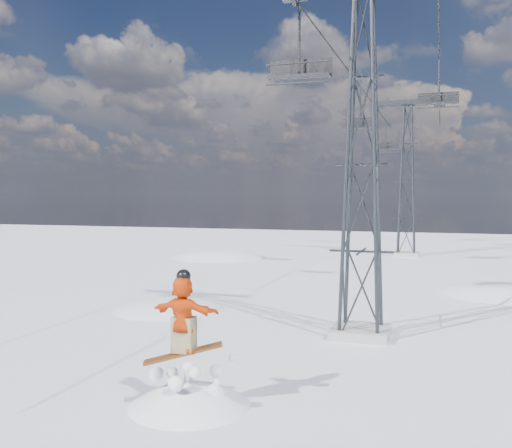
% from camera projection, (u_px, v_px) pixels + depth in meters
% --- Properties ---
extents(ground, '(120.00, 120.00, 0.00)m').
position_uv_depth(ground, '(263.00, 433.00, 10.91)').
color(ground, white).
rests_on(ground, ground).
extents(snow_terrain, '(39.00, 37.00, 22.00)m').
position_uv_depth(snow_terrain, '(293.00, 438.00, 33.06)').
color(snow_terrain, white).
rests_on(snow_terrain, ground).
extents(lift_tower_near, '(5.20, 1.80, 11.43)m').
position_uv_depth(lift_tower_near, '(362.00, 166.00, 17.98)').
color(lift_tower_near, '#999999').
rests_on(lift_tower_near, ground).
extents(lift_tower_far, '(5.20, 1.80, 11.43)m').
position_uv_depth(lift_tower_far, '(407.00, 182.00, 41.72)').
color(lift_tower_far, '#999999').
rests_on(lift_tower_far, ground).
extents(haul_cables, '(4.46, 51.00, 0.06)m').
position_uv_depth(haul_cables, '(393.00, 69.00, 28.62)').
color(haul_cables, black).
rests_on(haul_cables, ground).
extents(lift_chair_near, '(2.13, 0.61, 2.64)m').
position_uv_depth(lift_chair_near, '(300.00, 70.00, 19.11)').
color(lift_chair_near, black).
rests_on(lift_chair_near, ground).
extents(lift_chair_mid, '(1.85, 0.53, 2.29)m').
position_uv_depth(lift_chair_mid, '(438.00, 99.00, 26.61)').
color(lift_chair_mid, black).
rests_on(lift_chair_mid, ground).
extents(lift_chair_far, '(2.18, 0.63, 2.70)m').
position_uv_depth(lift_chair_far, '(360.00, 124.00, 33.51)').
color(lift_chair_far, black).
rests_on(lift_chair_far, ground).
extents(lift_chair_extra, '(2.18, 0.63, 2.70)m').
position_uv_depth(lift_chair_extra, '(386.00, 147.00, 49.39)').
color(lift_chair_extra, black).
rests_on(lift_chair_extra, ground).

